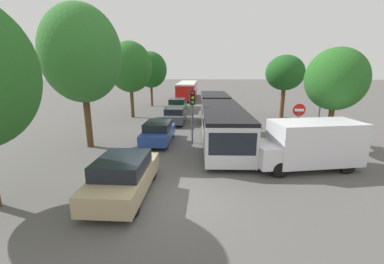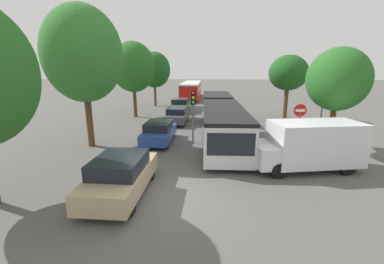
{
  "view_description": "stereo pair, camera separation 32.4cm",
  "coord_description": "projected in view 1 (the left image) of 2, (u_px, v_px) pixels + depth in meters",
  "views": [
    {
      "loc": [
        0.95,
        -8.69,
        4.76
      ],
      "look_at": [
        0.2,
        5.44,
        1.2
      ],
      "focal_mm": 24.0,
      "sensor_mm": 36.0,
      "label": 1
    },
    {
      "loc": [
        1.27,
        -8.67,
        4.76
      ],
      "look_at": [
        0.2,
        5.44,
        1.2
      ],
      "focal_mm": 24.0,
      "sensor_mm": 36.0,
      "label": 2
    }
  ],
  "objects": [
    {
      "name": "city_bus_rear",
      "position": [
        187.0,
        89.0,
        40.41
      ],
      "size": [
        2.67,
        11.74,
        2.52
      ],
      "rotation": [
        0.0,
        0.0,
        1.58
      ],
      "color": "red",
      "rests_on": "ground"
    },
    {
      "name": "direction_sign_post",
      "position": [
        320.0,
        104.0,
        15.93
      ],
      "size": [
        0.42,
        1.37,
        3.6
      ],
      "rotation": [
        0.0,
        0.0,
        2.88
      ],
      "color": "#56595E",
      "rests_on": "ground"
    },
    {
      "name": "ground_plane",
      "position": [
        179.0,
        198.0,
        9.63
      ],
      "size": [
        200.0,
        200.0,
        0.0
      ],
      "primitive_type": "plane",
      "color": "#565451"
    },
    {
      "name": "queued_car_graphite",
      "position": [
        175.0,
        115.0,
        22.36
      ],
      "size": [
        1.75,
        4.05,
        1.4
      ],
      "rotation": [
        0.0,
        0.0,
        1.56
      ],
      "color": "#47474C",
      "rests_on": "ground"
    },
    {
      "name": "tree_left_distant",
      "position": [
        152.0,
        71.0,
        31.6
      ],
      "size": [
        3.93,
        3.93,
        6.69
      ],
      "color": "#51381E",
      "rests_on": "ground"
    },
    {
      "name": "articulated_bus",
      "position": [
        218.0,
        114.0,
        19.1
      ],
      "size": [
        2.91,
        16.2,
        2.4
      ],
      "rotation": [
        0.0,
        0.0,
        -1.54
      ],
      "color": "silver",
      "rests_on": "ground"
    },
    {
      "name": "tree_left_far",
      "position": [
        130.0,
        67.0,
        24.21
      ],
      "size": [
        4.12,
        4.12,
        7.19
      ],
      "color": "#51381E",
      "rests_on": "ground"
    },
    {
      "name": "tree_right_mid",
      "position": [
        285.0,
        73.0,
        24.16
      ],
      "size": [
        3.58,
        3.58,
        5.93
      ],
      "color": "#51381E",
      "rests_on": "ground"
    },
    {
      "name": "queued_car_tan",
      "position": [
        124.0,
        176.0,
        9.73
      ],
      "size": [
        1.91,
        4.44,
        1.54
      ],
      "rotation": [
        0.0,
        0.0,
        1.56
      ],
      "color": "tan",
      "rests_on": "ground"
    },
    {
      "name": "no_entry_sign",
      "position": [
        298.0,
        120.0,
        14.41
      ],
      "size": [
        0.7,
        0.08,
        2.82
      ],
      "rotation": [
        0.0,
        0.0,
        -1.57
      ],
      "color": "#56595E",
      "rests_on": "ground"
    },
    {
      "name": "traffic_light",
      "position": [
        192.0,
        105.0,
        16.03
      ],
      "size": [
        0.37,
        0.39,
        3.4
      ],
      "rotation": [
        0.0,
        0.0,
        -1.31
      ],
      "color": "#56595E",
      "rests_on": "ground"
    },
    {
      "name": "tree_right_near",
      "position": [
        336.0,
        79.0,
        14.07
      ],
      "size": [
        3.27,
        3.27,
        5.85
      ],
      "color": "#51381E",
      "rests_on": "ground"
    },
    {
      "name": "white_van",
      "position": [
        310.0,
        144.0,
        12.22
      ],
      "size": [
        5.28,
        2.86,
        2.31
      ],
      "rotation": [
        0.0,
        0.0,
        3.33
      ],
      "color": "silver",
      "rests_on": "ground"
    },
    {
      "name": "tree_left_mid",
      "position": [
        83.0,
        57.0,
        14.62
      ],
      "size": [
        4.49,
        4.49,
        8.27
      ],
      "color": "#51381E",
      "rests_on": "ground"
    },
    {
      "name": "queued_car_green",
      "position": [
        177.0,
        105.0,
        28.22
      ],
      "size": [
        1.83,
        4.25,
        1.47
      ],
      "rotation": [
        0.0,
        0.0,
        1.56
      ],
      "color": "#236638",
      "rests_on": "ground"
    },
    {
      "name": "queued_car_blue",
      "position": [
        158.0,
        132.0,
        16.57
      ],
      "size": [
        1.73,
        4.02,
        1.39
      ],
      "rotation": [
        0.0,
        0.0,
        1.56
      ],
      "color": "#284799",
      "rests_on": "ground"
    }
  ]
}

